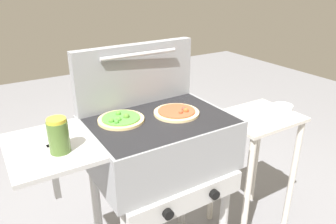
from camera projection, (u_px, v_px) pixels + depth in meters
The scene contains 7 objects.
grill at pixel (157, 147), 1.50m from camera, with size 0.96×0.53×0.90m.
grill_lid_open at pixel (136, 75), 1.56m from camera, with size 0.63×0.09×0.30m.
pizza_pepperoni at pixel (177, 112), 1.50m from camera, with size 0.21×0.21×0.03m.
pizza_veggie at pixel (121, 119), 1.43m from camera, with size 0.21×0.21×0.04m.
sauce_jar at pixel (58, 136), 1.16m from camera, with size 0.07×0.07×0.13m.
prep_table at pixel (255, 149), 1.92m from camera, with size 0.44×0.36×0.76m.
topping_bowl_near at pixel (283, 109), 1.87m from camera, with size 0.11×0.11×0.04m.
Camera 1 is at (-0.66, -1.15, 1.50)m, focal length 34.41 mm.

